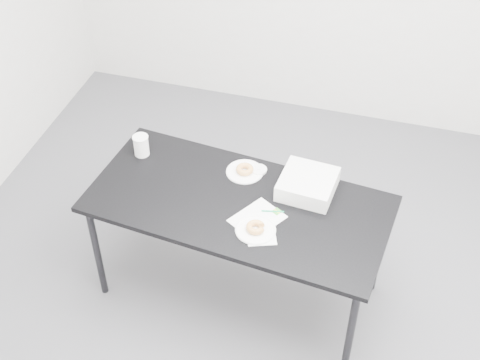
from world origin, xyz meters
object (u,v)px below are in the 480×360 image
(donut_near, at_px, (256,227))
(plate_far, at_px, (245,172))
(pen, at_px, (273,211))
(donut_far, at_px, (245,169))
(plate_near, at_px, (256,230))
(scorecard, at_px, (257,219))
(table, at_px, (238,209))
(coffee_cup, at_px, (141,145))
(bakery_box, at_px, (308,184))

(donut_near, relative_size, plate_far, 0.47)
(pen, xyz_separation_m, donut_far, (-0.24, 0.28, 0.02))
(plate_near, relative_size, donut_far, 2.13)
(pen, bearing_deg, donut_far, 118.65)
(scorecard, height_order, plate_far, plate_far)
(scorecard, relative_size, donut_near, 2.60)
(table, distance_m, plate_far, 0.26)
(pen, distance_m, plate_far, 0.36)
(donut_far, bearing_deg, plate_far, 0.00)
(table, relative_size, donut_near, 17.08)
(scorecard, height_order, coffee_cup, coffee_cup)
(scorecard, height_order, plate_near, plate_near)
(plate_far, distance_m, donut_far, 0.02)
(donut_near, xyz_separation_m, plate_far, (-0.18, 0.44, -0.02))
(table, xyz_separation_m, plate_near, (0.15, -0.19, 0.06))
(bakery_box, bearing_deg, donut_far, 176.52)
(coffee_cup, bearing_deg, plate_near, -27.37)
(plate_far, relative_size, donut_far, 2.13)
(scorecard, distance_m, bakery_box, 0.37)
(donut_near, bearing_deg, table, 128.81)
(donut_far, height_order, coffee_cup, coffee_cup)
(table, bearing_deg, plate_far, 103.82)
(donut_far, relative_size, bakery_box, 0.34)
(pen, bearing_deg, scorecard, -144.99)
(donut_far, height_order, bakery_box, bakery_box)
(donut_far, relative_size, coffee_cup, 0.77)
(coffee_cup, xyz_separation_m, bakery_box, (1.02, -0.04, -0.02))
(scorecard, bearing_deg, plate_near, -49.97)
(table, xyz_separation_m, pen, (0.20, -0.02, 0.06))
(plate_near, distance_m, bakery_box, 0.43)
(plate_far, bearing_deg, coffee_cup, -178.94)
(scorecard, xyz_separation_m, pen, (0.07, 0.07, 0.01))
(pen, distance_m, coffee_cup, 0.92)
(donut_near, bearing_deg, plate_near, 0.00)
(pen, relative_size, plate_near, 0.57)
(bakery_box, bearing_deg, plate_far, 176.52)
(donut_far, bearing_deg, donut_near, -67.23)
(table, height_order, donut_far, donut_far)
(pen, distance_m, plate_near, 0.17)
(plate_near, height_order, donut_far, donut_far)
(plate_far, distance_m, bakery_box, 0.39)
(bakery_box, bearing_deg, scorecard, -121.20)
(coffee_cup, distance_m, bakery_box, 1.02)
(table, distance_m, scorecard, 0.18)
(bakery_box, bearing_deg, plate_near, -112.79)
(donut_far, xyz_separation_m, bakery_box, (0.38, -0.06, 0.03))
(plate_near, bearing_deg, donut_far, 112.77)
(plate_far, relative_size, coffee_cup, 1.63)
(donut_near, bearing_deg, plate_far, 112.77)
(table, distance_m, plate_near, 0.25)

